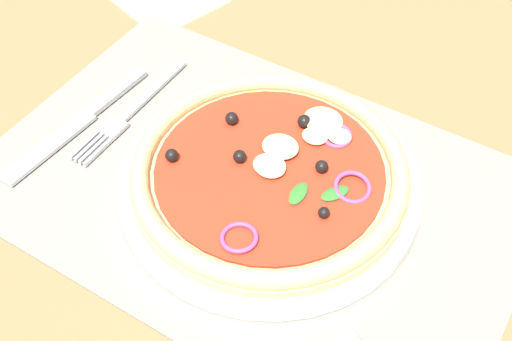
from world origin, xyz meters
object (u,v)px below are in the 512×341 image
at_px(plate, 269,183).
at_px(pizza, 271,170).
at_px(knife, 77,123).
at_px(fork, 127,114).

xyz_separation_m(plate, pizza, (-0.00, -0.00, 0.02)).
bearing_deg(plate, pizza, -113.35).
bearing_deg(pizza, knife, 8.81).
xyz_separation_m(plate, fork, (0.18, -0.01, -0.00)).
relative_size(pizza, fork, 1.47).
relative_size(plate, fork, 1.60).
bearing_deg(knife, fork, 140.56).
distance_m(fork, knife, 0.05).
bearing_deg(knife, plate, 102.18).
relative_size(pizza, knife, 1.32).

